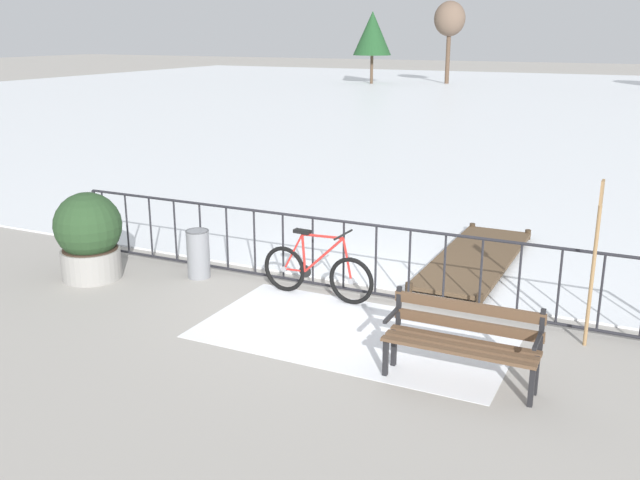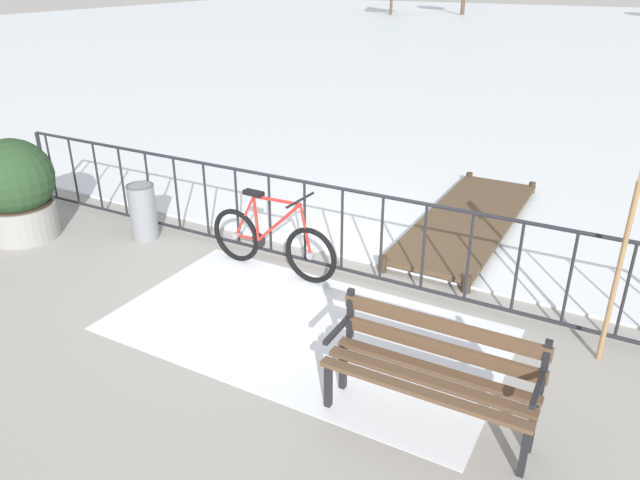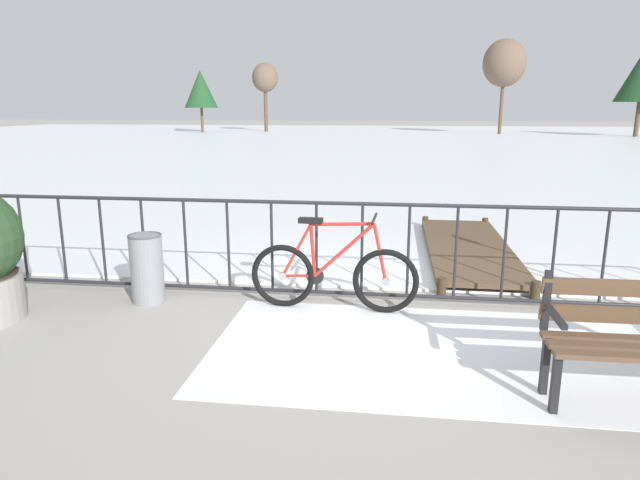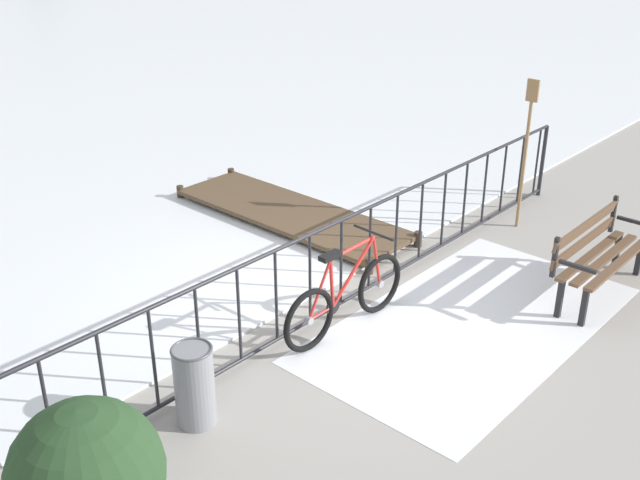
# 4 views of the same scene
# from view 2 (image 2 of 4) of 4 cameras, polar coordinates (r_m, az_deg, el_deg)

# --- Properties ---
(ground_plane) EXTENTS (160.00, 160.00, 0.00)m
(ground_plane) POSITION_cam_2_polar(r_m,az_deg,el_deg) (7.13, -1.41, -2.44)
(ground_plane) COLOR #9E9991
(frozen_pond) EXTENTS (80.00, 56.00, 0.03)m
(frozen_pond) POSITION_cam_2_polar(r_m,az_deg,el_deg) (34.17, 24.56, 17.10)
(frozen_pond) COLOR white
(frozen_pond) RESTS_ON ground
(snow_patch) EXTENTS (3.79, 2.07, 0.01)m
(snow_patch) POSITION_cam_2_polar(r_m,az_deg,el_deg) (5.92, -1.49, -8.50)
(snow_patch) COLOR white
(snow_patch) RESTS_ON ground
(railing_fence) EXTENTS (9.06, 0.06, 1.07)m
(railing_fence) POSITION_cam_2_polar(r_m,az_deg,el_deg) (6.89, -1.46, 1.71)
(railing_fence) COLOR #232328
(railing_fence) RESTS_ON ground
(bicycle_near_railing) EXTENTS (1.71, 0.52, 0.97)m
(bicycle_near_railing) POSITION_cam_2_polar(r_m,az_deg,el_deg) (6.87, -4.64, -0.18)
(bicycle_near_railing) COLOR black
(bicycle_near_railing) RESTS_ON ground
(park_bench) EXTENTS (1.60, 0.49, 0.89)m
(park_bench) POSITION_cam_2_polar(r_m,az_deg,el_deg) (4.67, 10.66, -11.66)
(park_bench) COLOR brown
(park_bench) RESTS_ON ground
(planter_with_shrub) EXTENTS (0.98, 0.98, 1.31)m
(planter_with_shrub) POSITION_cam_2_polar(r_m,az_deg,el_deg) (8.58, -26.97, 4.35)
(planter_with_shrub) COLOR gray
(planter_with_shrub) RESTS_ON ground
(trash_bin) EXTENTS (0.35, 0.35, 0.73)m
(trash_bin) POSITION_cam_2_polar(r_m,az_deg,el_deg) (8.04, -16.51, 2.65)
(trash_bin) COLOR gray
(trash_bin) RESTS_ON ground
(oar_upright) EXTENTS (0.04, 0.16, 1.98)m
(oar_upright) POSITION_cam_2_polar(r_m,az_deg,el_deg) (5.56, 27.01, -0.45)
(oar_upright) COLOR #937047
(oar_upright) RESTS_ON ground
(wooden_dock) EXTENTS (1.10, 3.61, 0.20)m
(wooden_dock) POSITION_cam_2_polar(r_m,az_deg,el_deg) (8.35, 13.93, 1.91)
(wooden_dock) COLOR brown
(wooden_dock) RESTS_ON ground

